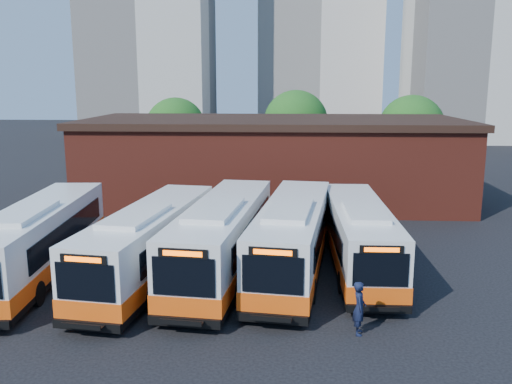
# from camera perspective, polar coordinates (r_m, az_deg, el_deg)

# --- Properties ---
(ground) EXTENTS (220.00, 220.00, 0.00)m
(ground) POSITION_cam_1_polar(r_m,az_deg,el_deg) (23.58, 0.67, -11.25)
(ground) COLOR black
(bus_farwest) EXTENTS (3.47, 13.30, 3.59)m
(bus_farwest) POSITION_cam_1_polar(r_m,az_deg,el_deg) (27.74, -21.91, -5.02)
(bus_farwest) COLOR white
(bus_farwest) RESTS_ON ground
(bus_west) EXTENTS (4.32, 13.13, 3.53)m
(bus_west) POSITION_cam_1_polar(r_m,az_deg,el_deg) (25.97, -11.07, -5.55)
(bus_west) COLOR white
(bus_west) RESTS_ON ground
(bus_midwest) EXTENTS (4.20, 13.69, 3.68)m
(bus_midwest) POSITION_cam_1_polar(r_m,az_deg,el_deg) (26.06, -3.50, -5.13)
(bus_midwest) COLOR white
(bus_midwest) RESTS_ON ground
(bus_mideast) EXTENTS (4.40, 13.45, 3.61)m
(bus_mideast) POSITION_cam_1_polar(r_m,az_deg,el_deg) (26.25, 3.89, -5.08)
(bus_mideast) COLOR white
(bus_mideast) RESTS_ON ground
(bus_east) EXTENTS (2.65, 12.41, 3.37)m
(bus_east) POSITION_cam_1_polar(r_m,az_deg,el_deg) (27.30, 10.80, -4.85)
(bus_east) COLOR white
(bus_east) RESTS_ON ground
(transit_worker) EXTENTS (0.54, 0.77, 2.01)m
(transit_worker) POSITION_cam_1_polar(r_m,az_deg,el_deg) (20.60, 10.82, -11.90)
(transit_worker) COLOR #121833
(transit_worker) RESTS_ON ground
(depot_building) EXTENTS (28.60, 12.60, 6.40)m
(depot_building) POSITION_cam_1_polar(r_m,az_deg,el_deg) (42.15, 1.81, 3.49)
(depot_building) COLOR maroon
(depot_building) RESTS_ON ground
(tree_west) EXTENTS (6.00, 6.00, 7.65)m
(tree_west) POSITION_cam_1_polar(r_m,az_deg,el_deg) (55.01, -8.44, 6.70)
(tree_west) COLOR #382314
(tree_west) RESTS_ON ground
(tree_mid) EXTENTS (6.56, 6.56, 8.36)m
(tree_mid) POSITION_cam_1_polar(r_m,az_deg,el_deg) (55.89, 4.21, 7.31)
(tree_mid) COLOR #382314
(tree_mid) RESTS_ON ground
(tree_east) EXTENTS (6.24, 6.24, 7.96)m
(tree_east) POSITION_cam_1_polar(r_m,az_deg,el_deg) (54.28, 16.03, 6.52)
(tree_east) COLOR #382314
(tree_east) RESTS_ON ground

